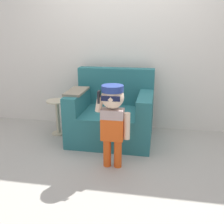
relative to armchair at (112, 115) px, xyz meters
The scene contains 5 objects.
ground_plane 0.46m from the armchair, 78.34° to the right, with size 10.00×10.00×0.00m, color #ADA89E.
wall_back 1.10m from the armchair, 83.29° to the left, with size 10.00×0.05×2.60m.
armchair is the anchor object (origin of this frame).
person_child 0.87m from the armchair, 79.28° to the right, with size 0.38×0.29×0.94m.
side_table 0.80m from the armchair, behind, with size 0.30×0.30×0.51m.
Camera 1 is at (0.56, -3.11, 1.50)m, focal length 42.00 mm.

